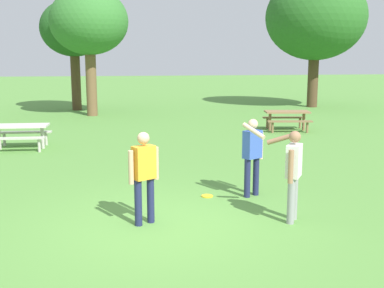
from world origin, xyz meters
The scene contains 10 objects.
ground_plane centered at (0.00, 0.00, 0.00)m, with size 120.00×120.00×0.00m, color #568E3D.
person_thrower centered at (-0.26, 0.09, 0.94)m, with size 0.53×0.39×1.64m.
person_catcher centered at (2.05, 1.48, 0.96)m, with size 0.54×0.83×1.64m.
person_bystander centered at (2.34, -0.14, 0.96)m, with size 0.56×0.82×1.64m.
frisbee centered at (1.12, 1.58, 0.01)m, with size 0.25×0.25×0.03m, color yellow.
picnic_table_near centered at (-3.81, 7.54, 0.56)m, with size 1.74×1.47×0.77m.
picnic_table_far centered at (5.72, 9.97, 0.56)m, with size 1.86×1.62×0.77m.
tree_tall_left centered at (-3.06, 18.39, 4.23)m, with size 3.46×3.46×5.76m.
tree_broad_center centered at (-2.10, 15.83, 4.42)m, with size 3.70×3.70×6.05m.
tree_far_right centered at (10.01, 18.12, 4.92)m, with size 5.50×5.50×7.28m.
Camera 1 is at (-0.57, -8.10, 2.95)m, focal length 45.34 mm.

